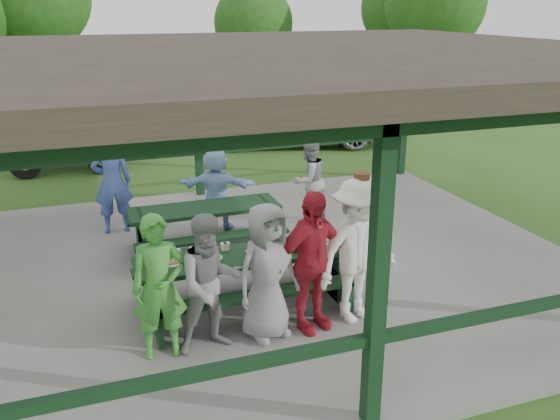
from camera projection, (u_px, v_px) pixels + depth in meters
name	position (u px, v px, depth m)	size (l,w,h in m)	color
ground	(254.00, 271.00, 9.16)	(90.00, 90.00, 0.00)	#2E561A
concrete_slab	(254.00, 268.00, 9.14)	(10.00, 8.00, 0.10)	slate
pavilion_structure	(250.00, 61.00, 8.11)	(10.60, 8.60, 3.24)	black
picnic_table_near	(244.00, 273.00, 7.74)	(2.79, 1.39, 0.75)	black
picnic_table_far	(205.00, 223.00, 9.50)	(2.37, 1.39, 0.75)	black
table_setting	(234.00, 251.00, 7.64)	(2.40, 0.45, 0.10)	white
contestant_green	(159.00, 287.00, 6.54)	(0.62, 0.40, 1.69)	green
contestant_grey_left	(211.00, 284.00, 6.67)	(0.80, 0.62, 1.65)	gray
contestant_grey_mid	(267.00, 272.00, 6.94)	(0.82, 0.53, 1.68)	gray
contestant_red	(311.00, 262.00, 7.08)	(1.04, 0.43, 1.77)	#B31F30
contestant_white_fedora	(358.00, 250.00, 7.29)	(1.35, 1.00, 1.93)	silver
spectator_lblue	(217.00, 188.00, 10.36)	(1.38, 0.44, 1.49)	#9CC3F1
spectator_blue	(112.00, 182.00, 10.17)	(0.66, 0.44, 1.82)	#4059A8
spectator_grey	(308.00, 180.00, 10.72)	(0.76, 0.59, 1.55)	#949597
pickup_truck	(297.00, 117.00, 17.29)	(2.47, 5.36, 1.49)	silver
farm_trailer	(66.00, 143.00, 14.59)	(3.74, 1.83, 1.30)	navy
tree_mid	(254.00, 24.00, 22.51)	(2.99, 2.99, 4.68)	#362615
tree_right	(435.00, 3.00, 21.67)	(3.69, 3.69, 5.77)	#362615
tree_far_right	(405.00, 8.00, 23.83)	(3.51, 3.51, 5.48)	#362615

